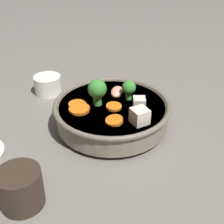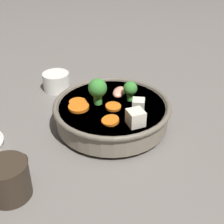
% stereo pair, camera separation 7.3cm
% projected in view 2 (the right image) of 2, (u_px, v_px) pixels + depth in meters
% --- Properties ---
extents(ground_plane, '(3.00, 3.00, 0.00)m').
position_uv_depth(ground_plane, '(112.00, 126.00, 0.75)').
color(ground_plane, slate).
extents(stirfry_bowl, '(0.27, 0.27, 0.12)m').
position_uv_depth(stirfry_bowl, '(112.00, 111.00, 0.73)').
color(stirfry_bowl, slate).
rests_on(stirfry_bowl, ground_plane).
extents(tea_cup, '(0.08, 0.08, 0.05)m').
position_uv_depth(tea_cup, '(56.00, 81.00, 0.90)').
color(tea_cup, white).
rests_on(tea_cup, ground_plane).
extents(dark_mug, '(0.10, 0.08, 0.07)m').
position_uv_depth(dark_mug, '(9.00, 179.00, 0.55)').
color(dark_mug, '#33281E').
rests_on(dark_mug, ground_plane).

